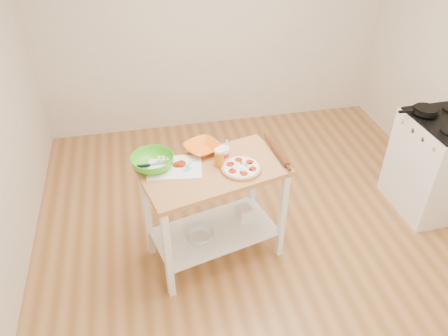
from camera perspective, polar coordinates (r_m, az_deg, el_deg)
room_shell at (r=3.08m, az=6.70°, el=7.24°), size 4.04×4.54×2.74m
prep_island at (r=3.42m, az=-1.29°, el=-3.61°), size 1.18×0.82×0.90m
gas_stove at (r=4.49m, az=25.96°, el=0.40°), size 0.62×0.71×1.11m
skillet at (r=4.25m, az=24.77°, el=6.84°), size 0.36×0.23×0.03m
pizza at (r=3.25m, az=2.26°, el=0.02°), size 0.31×0.31×0.05m
cutting_board at (r=3.29m, az=-6.50°, el=0.16°), size 0.44×0.35×0.04m
spatula at (r=3.28m, az=-4.62°, el=0.28°), size 0.11×0.14×0.01m
knife at (r=3.32m, az=-9.67°, el=0.37°), size 0.27×0.03×0.01m
orange_bowl at (r=3.44m, az=-2.84°, el=2.62°), size 0.35×0.35×0.07m
green_bowl at (r=3.29m, az=-9.32°, el=0.79°), size 0.42×0.42×0.10m
beer_pint at (r=3.25m, az=-0.64°, el=1.35°), size 0.07×0.07×0.15m
yogurt_tub at (r=3.33m, az=-0.05°, el=1.90°), size 0.09×0.09×0.19m
rolling_pin at (r=3.44m, az=6.91°, el=2.16°), size 0.08×0.40×0.05m
shelf_glass_bowl at (r=3.59m, az=-3.07°, el=-8.81°), size 0.25×0.25×0.07m
shelf_bin at (r=3.75m, az=2.71°, el=-5.89°), size 0.14×0.14×0.12m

